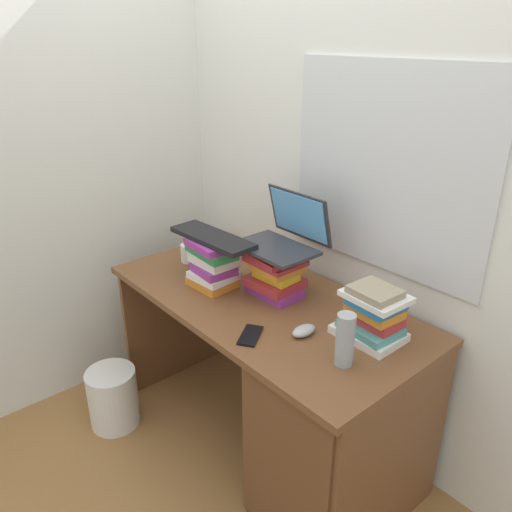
# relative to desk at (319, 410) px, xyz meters

# --- Properties ---
(ground_plane) EXTENTS (6.00, 6.00, 0.00)m
(ground_plane) POSITION_rel_desk_xyz_m (-0.36, 0.03, -0.41)
(ground_plane) COLOR olive
(wall_back) EXTENTS (6.00, 0.06, 2.60)m
(wall_back) POSITION_rel_desk_xyz_m (-0.36, 0.42, 0.89)
(wall_back) COLOR silver
(wall_back) RESTS_ON ground
(wall_left) EXTENTS (0.05, 6.00, 2.60)m
(wall_left) POSITION_rel_desk_xyz_m (-1.35, 0.03, 0.89)
(wall_left) COLOR silver
(wall_left) RESTS_ON ground
(desk) EXTENTS (1.43, 0.70, 0.75)m
(desk) POSITION_rel_desk_xyz_m (0.00, 0.00, 0.00)
(desk) COLOR brown
(desk) RESTS_ON ground
(book_stack_tall) EXTENTS (0.25, 0.20, 0.21)m
(book_stack_tall) POSITION_rel_desk_xyz_m (-0.37, 0.09, 0.45)
(book_stack_tall) COLOR #8C338C
(book_stack_tall) RESTS_ON desk
(book_stack_keyboard_riser) EXTENTS (0.24, 0.18, 0.22)m
(book_stack_keyboard_riser) POSITION_rel_desk_xyz_m (-0.60, -0.06, 0.46)
(book_stack_keyboard_riser) COLOR orange
(book_stack_keyboard_riser) RESTS_ON desk
(book_stack_side) EXTENTS (0.24, 0.19, 0.21)m
(book_stack_side) POSITION_rel_desk_xyz_m (0.12, 0.13, 0.44)
(book_stack_side) COLOR white
(book_stack_side) RESTS_ON desk
(laptop) EXTENTS (0.33, 0.28, 0.23)m
(laptop) POSITION_rel_desk_xyz_m (-0.37, 0.14, 0.60)
(laptop) COLOR #2D2D33
(laptop) RESTS_ON book_stack_tall
(keyboard) EXTENTS (0.43, 0.16, 0.02)m
(keyboard) POSITION_rel_desk_xyz_m (-0.60, -0.06, 0.57)
(keyboard) COLOR black
(keyboard) RESTS_ON book_stack_keyboard_riser
(computer_mouse) EXTENTS (0.06, 0.10, 0.04)m
(computer_mouse) POSITION_rel_desk_xyz_m (-0.06, -0.05, 0.36)
(computer_mouse) COLOR #A5A8AD
(computer_mouse) RESTS_ON desk
(mug) EXTENTS (0.11, 0.08, 0.09)m
(mug) POSITION_rel_desk_xyz_m (-0.89, -0.00, 0.39)
(mug) COLOR white
(mug) RESTS_ON desk
(water_bottle) EXTENTS (0.06, 0.06, 0.19)m
(water_bottle) POSITION_rel_desk_xyz_m (0.16, -0.07, 0.44)
(water_bottle) COLOR #999EA5
(water_bottle) RESTS_ON desk
(cell_phone) EXTENTS (0.13, 0.15, 0.01)m
(cell_phone) POSITION_rel_desk_xyz_m (-0.18, -0.20, 0.35)
(cell_phone) COLOR black
(cell_phone) RESTS_ON desk
(wastebasket) EXTENTS (0.24, 0.24, 0.30)m
(wastebasket) POSITION_rel_desk_xyz_m (-0.92, -0.47, -0.26)
(wastebasket) COLOR silver
(wastebasket) RESTS_ON ground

